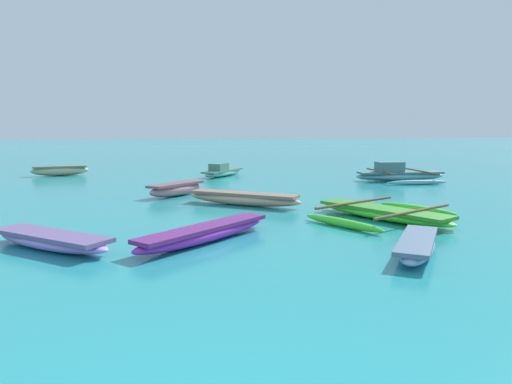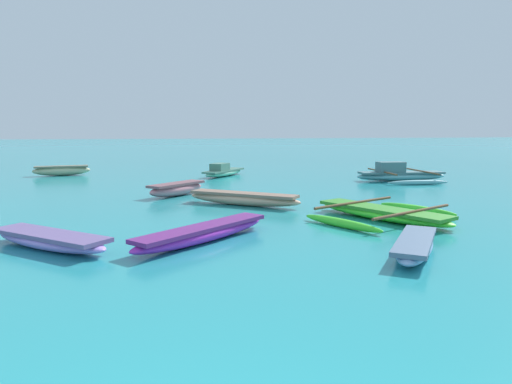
{
  "view_description": "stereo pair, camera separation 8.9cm",
  "coord_description": "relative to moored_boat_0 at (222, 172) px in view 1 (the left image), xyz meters",
  "views": [
    {
      "loc": [
        -0.06,
        -1.41,
        2.16
      ],
      "look_at": [
        3.37,
        12.29,
        0.25
      ],
      "focal_mm": 32.0,
      "sensor_mm": 36.0,
      "label": 1
    },
    {
      "loc": [
        0.02,
        -1.43,
        2.16
      ],
      "look_at": [
        3.37,
        12.29,
        0.25
      ],
      "focal_mm": 32.0,
      "sensor_mm": 36.0,
      "label": 2
    }
  ],
  "objects": [
    {
      "name": "moored_boat_7",
      "position": [
        0.95,
        -14.44,
        -0.06
      ],
      "size": [
        2.0,
        2.3,
        0.29
      ],
      "rotation": [
        0.0,
        0.0,
        0.9
      ],
      "color": "#76A0D3",
      "rests_on": "ground_plane"
    },
    {
      "name": "moored_boat_2",
      "position": [
        1.99,
        -11.44,
        -0.06
      ],
      "size": [
        3.82,
        3.74,
        0.35
      ],
      "rotation": [
        0.0,
        0.0,
        -1.14
      ],
      "color": "#48E230",
      "rests_on": "ground_plane"
    },
    {
      "name": "moored_boat_1",
      "position": [
        -5.36,
        -12.49,
        -0.05
      ],
      "size": [
        2.55,
        2.46,
        0.3
      ],
      "rotation": [
        0.0,
        0.0,
        -0.76
      ],
      "color": "#A984E4",
      "rests_on": "ground_plane"
    },
    {
      "name": "moored_boat_4",
      "position": [
        -2.54,
        -12.64,
        -0.04
      ],
      "size": [
        3.11,
        2.68,
        0.32
      ],
      "rotation": [
        0.0,
        0.0,
        0.68
      ],
      "color": "purple",
      "rests_on": "ground_plane"
    },
    {
      "name": "moored_boat_3",
      "position": [
        -0.86,
        -8.54,
        -0.01
      ],
      "size": [
        3.13,
        2.7,
        0.37
      ],
      "rotation": [
        0.0,
        0.0,
        -0.68
      ],
      "color": "#E0A786",
      "rests_on": "ground_plane"
    },
    {
      "name": "moored_boat_6",
      "position": [
        -7.52,
        2.1,
        0.04
      ],
      "size": [
        2.65,
        0.94,
        0.47
      ],
      "rotation": [
        0.0,
        0.0,
        0.14
      ],
      "color": "#BBB88C",
      "rests_on": "ground_plane"
    },
    {
      "name": "moored_boat_0",
      "position": [
        0.0,
        0.0,
        0.0
      ],
      "size": [
        2.56,
        2.95,
        0.63
      ],
      "rotation": [
        0.0,
        0.0,
        0.9
      ],
      "color": "#6EC4A1",
      "rests_on": "ground_plane"
    },
    {
      "name": "moored_boat_8",
      "position": [
        -2.61,
        -6.11,
        0.02
      ],
      "size": [
        2.17,
        2.09,
        0.43
      ],
      "rotation": [
        0.0,
        0.0,
        0.75
      ],
      "color": "#C3747F",
      "rests_on": "ground_plane"
    },
    {
      "name": "moored_boat_5",
      "position": [
        7.06,
        -3.8,
        0.05
      ],
      "size": [
        4.03,
        3.58,
        0.82
      ],
      "rotation": [
        0.0,
        0.0,
        -0.12
      ],
      "color": "#66ACB5",
      "rests_on": "ground_plane"
    }
  ]
}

